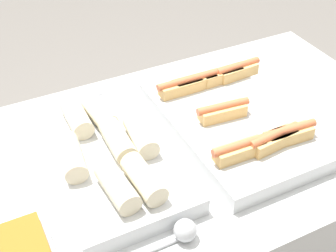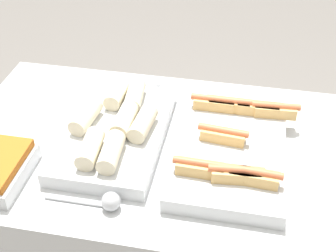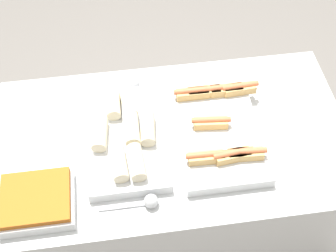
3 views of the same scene
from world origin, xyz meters
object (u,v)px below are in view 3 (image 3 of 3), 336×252
at_px(tray_hotdogs, 217,127).
at_px(tray_wraps, 125,137).
at_px(serving_spoon_near, 148,202).
at_px(serving_spoon_far, 132,85).
at_px(tray_side_front, 37,201).

bearing_deg(tray_hotdogs, tray_wraps, -179.44).
bearing_deg(tray_hotdogs, serving_spoon_near, -136.91).
bearing_deg(serving_spoon_far, serving_spoon_near, -89.34).
height_order(serving_spoon_near, serving_spoon_far, same).
distance_m(tray_hotdogs, serving_spoon_far, 0.42).
bearing_deg(tray_wraps, serving_spoon_near, -78.66).
height_order(tray_side_front, serving_spoon_near, tray_side_front).
relative_size(tray_wraps, serving_spoon_near, 2.30).
height_order(tray_hotdogs, serving_spoon_far, tray_hotdogs).
height_order(tray_wraps, serving_spoon_far, tray_wraps).
bearing_deg(serving_spoon_far, tray_hotdogs, -41.68).
distance_m(tray_hotdogs, serving_spoon_near, 0.43).
bearing_deg(serving_spoon_far, tray_wraps, -100.09).
distance_m(tray_wraps, serving_spoon_far, 0.29).
relative_size(tray_wraps, tray_side_front, 1.90).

